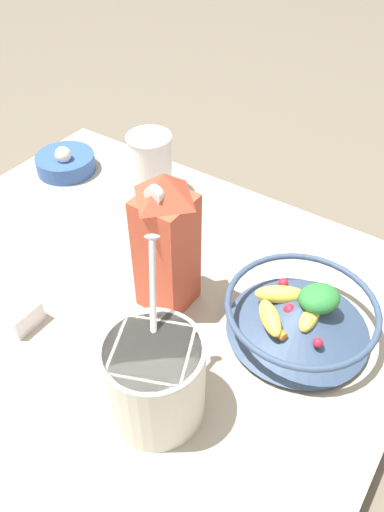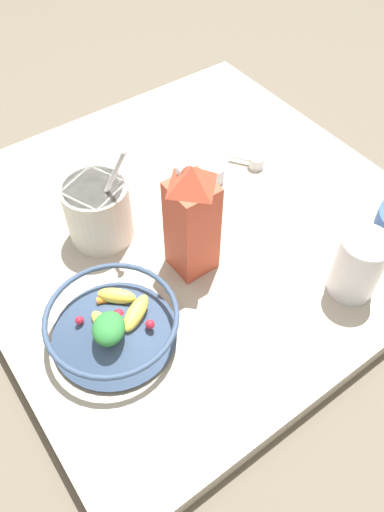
% 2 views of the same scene
% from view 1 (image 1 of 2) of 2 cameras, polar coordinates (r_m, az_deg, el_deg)
% --- Properties ---
extents(ground_plane, '(6.00, 6.00, 0.00)m').
position_cam_1_polar(ground_plane, '(0.86, -10.71, -9.17)').
color(ground_plane, '#665B4C').
extents(countertop, '(0.92, 0.92, 0.04)m').
position_cam_1_polar(countertop, '(0.84, -10.90, -8.24)').
color(countertop, '#B2A893').
rests_on(countertop, ground_plane).
extents(fruit_bowl, '(0.23, 0.23, 0.09)m').
position_cam_1_polar(fruit_bowl, '(0.78, 12.21, -6.67)').
color(fruit_bowl, '#384C6B').
rests_on(fruit_bowl, countertop).
extents(milk_carton, '(0.08, 0.08, 0.25)m').
position_cam_1_polar(milk_carton, '(0.75, -2.97, 1.51)').
color(milk_carton, '#CC4C33').
rests_on(milk_carton, countertop).
extents(yogurt_tub, '(0.13, 0.14, 0.25)m').
position_cam_1_polar(yogurt_tub, '(0.66, -4.32, -13.55)').
color(yogurt_tub, silver).
rests_on(yogurt_tub, countertop).
extents(drinking_cup, '(0.09, 0.09, 0.14)m').
position_cam_1_polar(drinking_cup, '(1.03, -4.76, 10.40)').
color(drinking_cup, white).
rests_on(drinking_cup, countertop).
extents(spice_jar, '(0.06, 0.06, 0.04)m').
position_cam_1_polar(spice_jar, '(0.84, -19.15, -6.37)').
color(spice_jar, silver).
rests_on(spice_jar, countertop).
extents(garlic_bowl, '(0.13, 0.13, 0.07)m').
position_cam_1_polar(garlic_bowl, '(1.17, -14.24, 10.33)').
color(garlic_bowl, '#3356A3').
rests_on(garlic_bowl, countertop).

